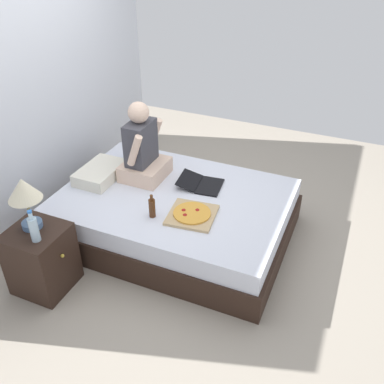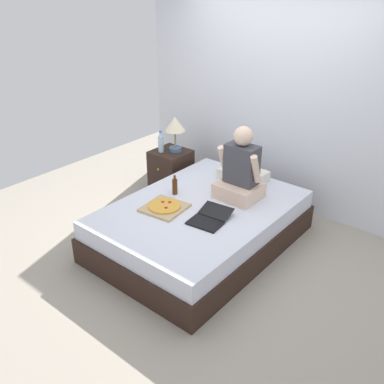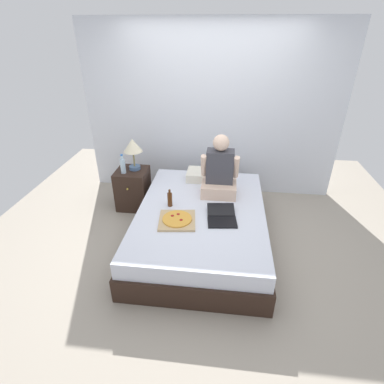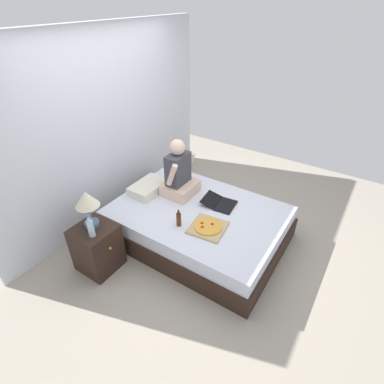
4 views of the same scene
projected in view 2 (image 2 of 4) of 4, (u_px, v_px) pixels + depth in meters
name	position (u px, v px, depth m)	size (l,w,h in m)	color
ground_plane	(201.00, 243.00, 4.62)	(5.77, 5.77, 0.00)	#9E9384
wall_back	(278.00, 102.00, 5.04)	(3.77, 0.12, 2.50)	silver
bed	(201.00, 225.00, 4.52)	(1.54, 2.16, 0.47)	black
nightstand_left	(171.00, 172.00, 5.58)	(0.44, 0.47, 0.58)	black
lamp_on_left_nightstand	(175.00, 126.00, 5.31)	(0.26, 0.26, 0.45)	#4C6B93
water_bottle	(161.00, 143.00, 5.38)	(0.07, 0.07, 0.28)	silver
pillow	(243.00, 175.00, 4.94)	(0.52, 0.34, 0.12)	silver
person_seated	(240.00, 172.00, 4.46)	(0.47, 0.40, 0.78)	beige
laptop	(209.00, 219.00, 4.13)	(0.36, 0.45, 0.07)	black
pizza_box	(164.00, 207.00, 4.34)	(0.44, 0.44, 0.05)	tan
beer_bottle_on_bed	(175.00, 186.00, 4.60)	(0.06, 0.06, 0.22)	#4C2811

